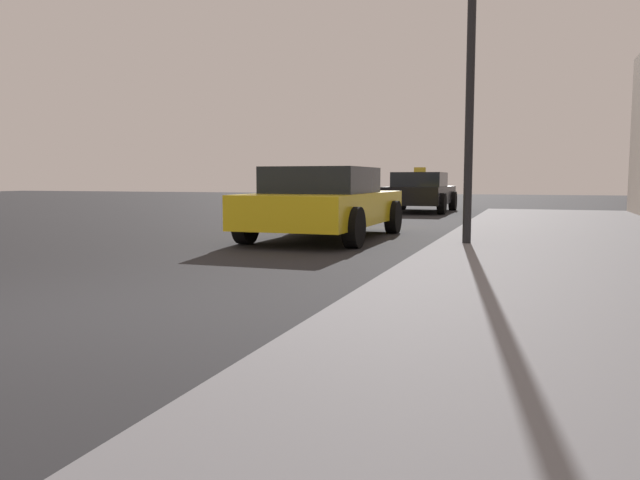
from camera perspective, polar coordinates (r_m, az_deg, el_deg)
name	(u,v)px	position (r m, az deg, el deg)	size (l,w,h in m)	color
ground_plane	(60,320)	(5.15, -22.81, -6.77)	(80.00, 80.00, 0.00)	#232326
street_lamp	(471,34)	(9.32, 13.74, 17.90)	(0.36, 0.36, 4.26)	black
car_yellow	(325,202)	(11.10, 0.47, 3.48)	(2.07, 4.34, 1.27)	yellow
car_black	(420,192)	(20.32, 9.21, 4.39)	(1.96, 4.02, 1.43)	black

